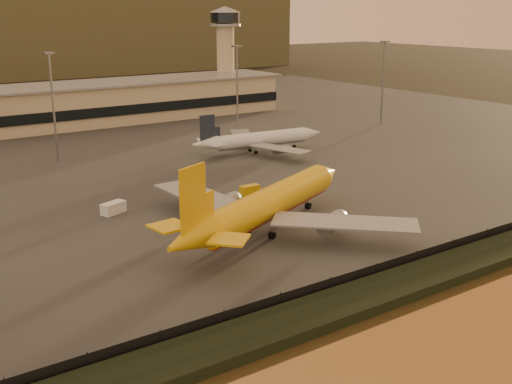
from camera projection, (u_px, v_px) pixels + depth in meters
ground at (303, 255)px, 95.29m from camera, size 900.00×900.00×0.00m
embankment at (387, 290)px, 81.72m from camera, size 320.00×7.00×1.40m
tarmac at (77, 146)px, 169.99m from camera, size 320.00×220.00×0.20m
perimeter_fence at (365, 275)px, 84.70m from camera, size 300.00×0.05×2.20m
control_tower at (225, 47)px, 230.97m from camera, size 11.20×11.20×35.50m
apron_light_masts at (159, 90)px, 158.21m from camera, size 152.20×12.20×25.40m
dhl_cargo_jet at (268, 205)px, 103.45m from camera, size 48.37×45.81×15.17m
white_narrowbody_jet at (260, 140)px, 161.46m from camera, size 36.65×35.56×10.52m
gse_vehicle_yellow at (250, 190)px, 125.34m from camera, size 3.93×1.81×1.76m
gse_vehicle_white at (113, 208)px, 113.49m from camera, size 4.92×3.46×2.02m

